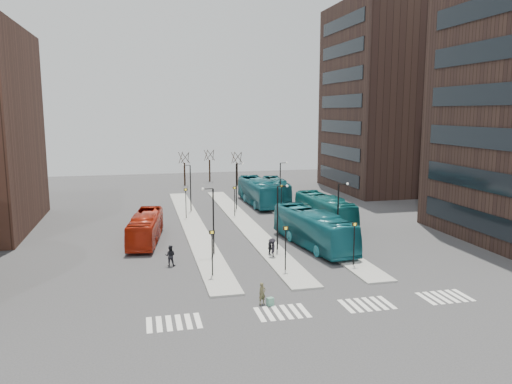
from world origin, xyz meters
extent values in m
plane|color=#2F2F32|center=(0.00, 0.00, 0.00)|extent=(160.00, 160.00, 0.00)
cube|color=gray|center=(-4.00, 30.00, 0.07)|extent=(2.50, 45.00, 0.15)
cube|color=gray|center=(2.00, 30.00, 0.07)|extent=(2.50, 45.00, 0.15)
cube|color=gray|center=(8.00, 30.00, 0.07)|extent=(2.50, 45.00, 0.15)
cube|color=#1D499F|center=(-1.45, 5.32, 0.27)|extent=(0.51, 0.45, 0.54)
imported|color=#A8200C|center=(-9.34, 24.20, 1.46)|extent=(3.93, 10.71, 2.92)
imported|color=#15616C|center=(6.43, 18.76, 1.76)|extent=(4.65, 12.95, 3.53)
imported|color=#155E6C|center=(6.44, 41.45, 1.80)|extent=(3.36, 13.00, 3.60)
imported|color=#135E60|center=(11.12, 27.97, 1.65)|extent=(3.62, 11.99, 3.29)
imported|color=#12525C|center=(9.97, 44.95, 1.52)|extent=(3.52, 11.13, 3.05)
imported|color=brown|center=(-1.92, 5.68, 0.76)|extent=(0.65, 0.54, 1.52)
imported|color=black|center=(-7.46, 15.69, 0.90)|extent=(1.01, 0.87, 1.80)
imported|color=black|center=(1.54, 16.67, 0.77)|extent=(0.39, 0.91, 1.54)
imported|color=black|center=(1.56, 15.96, 0.90)|extent=(0.92, 1.29, 1.80)
cube|color=silver|center=(-9.50, 4.00, 0.01)|extent=(0.35, 2.40, 0.01)
cube|color=silver|center=(-8.90, 4.00, 0.01)|extent=(0.35, 2.40, 0.01)
cube|color=silver|center=(-8.30, 4.00, 0.01)|extent=(0.35, 2.40, 0.01)
cube|color=silver|center=(-7.70, 4.00, 0.01)|extent=(0.35, 2.40, 0.01)
cube|color=silver|center=(-7.10, 4.00, 0.01)|extent=(0.35, 2.40, 0.01)
cube|color=silver|center=(-6.50, 4.00, 0.01)|extent=(0.35, 2.40, 0.01)
cube|color=silver|center=(-2.50, 4.00, 0.01)|extent=(0.35, 2.40, 0.01)
cube|color=silver|center=(-1.90, 4.00, 0.01)|extent=(0.35, 2.40, 0.01)
cube|color=silver|center=(-1.30, 4.00, 0.01)|extent=(0.35, 2.40, 0.01)
cube|color=silver|center=(-0.70, 4.00, 0.01)|extent=(0.35, 2.40, 0.01)
cube|color=silver|center=(-0.10, 4.00, 0.01)|extent=(0.35, 2.40, 0.01)
cube|color=silver|center=(0.50, 4.00, 0.01)|extent=(0.35, 2.40, 0.01)
cube|color=silver|center=(3.50, 4.00, 0.01)|extent=(0.35, 2.40, 0.01)
cube|color=silver|center=(4.10, 4.00, 0.01)|extent=(0.35, 2.40, 0.01)
cube|color=silver|center=(4.70, 4.00, 0.01)|extent=(0.35, 2.40, 0.01)
cube|color=silver|center=(5.30, 4.00, 0.01)|extent=(0.35, 2.40, 0.01)
cube|color=silver|center=(5.90, 4.00, 0.01)|extent=(0.35, 2.40, 0.01)
cube|color=silver|center=(6.50, 4.00, 0.01)|extent=(0.35, 2.40, 0.01)
cube|color=silver|center=(9.50, 4.00, 0.01)|extent=(0.35, 2.40, 0.01)
cube|color=silver|center=(10.10, 4.00, 0.01)|extent=(0.35, 2.40, 0.01)
cube|color=silver|center=(10.70, 4.00, 0.01)|extent=(0.35, 2.40, 0.01)
cube|color=silver|center=(11.30, 4.00, 0.01)|extent=(0.35, 2.40, 0.01)
cube|color=silver|center=(11.90, 4.00, 0.01)|extent=(0.35, 2.40, 0.01)
cube|color=silver|center=(12.50, 4.00, 0.01)|extent=(0.35, 2.40, 0.01)
cube|color=black|center=(21.94, 16.00, 2.50)|extent=(0.12, 16.00, 2.00)
cube|color=black|center=(21.94, 16.00, 6.50)|extent=(0.12, 16.00, 2.00)
cube|color=black|center=(21.94, 16.00, 10.50)|extent=(0.12, 16.00, 2.00)
cube|color=black|center=(21.94, 16.00, 14.50)|extent=(0.12, 16.00, 2.00)
cube|color=black|center=(21.94, 16.00, 18.50)|extent=(0.12, 16.00, 2.00)
cube|color=black|center=(21.94, 16.00, 22.50)|extent=(0.12, 16.00, 2.00)
cube|color=#31211B|center=(32.00, 50.00, 15.00)|extent=(20.00, 20.00, 30.00)
cube|color=black|center=(21.94, 50.00, 2.50)|extent=(0.12, 16.00, 2.00)
cube|color=black|center=(21.94, 50.00, 6.50)|extent=(0.12, 16.00, 2.00)
cube|color=black|center=(21.94, 50.00, 10.50)|extent=(0.12, 16.00, 2.00)
cube|color=black|center=(21.94, 50.00, 14.50)|extent=(0.12, 16.00, 2.00)
cube|color=black|center=(21.94, 50.00, 18.50)|extent=(0.12, 16.00, 2.00)
cube|color=black|center=(21.94, 50.00, 22.50)|extent=(0.12, 16.00, 2.00)
cube|color=black|center=(21.94, 50.00, 26.50)|extent=(0.12, 16.00, 2.00)
cylinder|color=black|center=(-4.40, 12.00, 1.90)|extent=(0.10, 0.10, 3.50)
cube|color=black|center=(-4.40, 12.00, 3.65)|extent=(0.45, 0.10, 0.30)
cube|color=yellow|center=(-4.40, 11.94, 3.65)|extent=(0.20, 0.02, 0.20)
cylinder|color=black|center=(-4.40, 34.00, 1.90)|extent=(0.10, 0.10, 3.50)
cube|color=black|center=(-4.40, 34.00, 3.65)|extent=(0.45, 0.10, 0.30)
cube|color=yellow|center=(-4.40, 33.94, 3.65)|extent=(0.20, 0.02, 0.20)
cylinder|color=black|center=(1.60, 12.00, 1.90)|extent=(0.10, 0.10, 3.50)
cube|color=black|center=(1.60, 12.00, 3.65)|extent=(0.45, 0.10, 0.30)
cube|color=yellow|center=(1.60, 11.94, 3.65)|extent=(0.20, 0.02, 0.20)
cylinder|color=black|center=(1.60, 34.00, 1.90)|extent=(0.10, 0.10, 3.50)
cube|color=black|center=(1.60, 34.00, 3.65)|extent=(0.45, 0.10, 0.30)
cube|color=yellow|center=(1.60, 33.94, 3.65)|extent=(0.20, 0.02, 0.20)
cylinder|color=black|center=(7.60, 12.00, 1.90)|extent=(0.10, 0.10, 3.50)
cube|color=black|center=(7.60, 12.00, 3.65)|extent=(0.45, 0.10, 0.30)
cube|color=yellow|center=(7.60, 11.94, 3.65)|extent=(0.20, 0.02, 0.20)
cylinder|color=black|center=(7.60, 34.00, 1.90)|extent=(0.10, 0.10, 3.50)
cube|color=black|center=(7.60, 34.00, 3.65)|extent=(0.45, 0.10, 0.30)
cube|color=yellow|center=(7.60, 33.94, 3.65)|extent=(0.20, 0.02, 0.20)
cylinder|color=black|center=(-3.40, 18.00, 3.15)|extent=(0.14, 0.14, 6.00)
cylinder|color=black|center=(-3.85, 18.00, 6.15)|extent=(0.90, 0.08, 0.08)
sphere|color=silver|center=(-4.30, 18.00, 6.15)|extent=(0.24, 0.24, 0.24)
cylinder|color=black|center=(-3.40, 38.00, 3.15)|extent=(0.14, 0.14, 6.00)
cylinder|color=black|center=(-3.85, 38.00, 6.15)|extent=(0.90, 0.08, 0.08)
sphere|color=silver|center=(-4.30, 38.00, 6.15)|extent=(0.24, 0.24, 0.24)
cylinder|color=black|center=(2.60, 18.00, 3.15)|extent=(0.14, 0.14, 6.00)
cylinder|color=black|center=(3.05, 18.00, 6.15)|extent=(0.90, 0.08, 0.08)
sphere|color=silver|center=(3.50, 18.00, 6.15)|extent=(0.24, 0.24, 0.24)
cylinder|color=black|center=(2.60, 38.00, 3.15)|extent=(0.14, 0.14, 6.00)
cylinder|color=black|center=(3.05, 38.00, 6.15)|extent=(0.90, 0.08, 0.08)
sphere|color=silver|center=(3.50, 38.00, 6.15)|extent=(0.24, 0.24, 0.24)
cylinder|color=black|center=(8.60, 18.00, 3.15)|extent=(0.14, 0.14, 6.00)
cylinder|color=black|center=(9.05, 18.00, 6.15)|extent=(0.90, 0.08, 0.08)
sphere|color=silver|center=(9.50, 18.00, 6.15)|extent=(0.24, 0.24, 0.24)
cylinder|color=black|center=(8.60, 38.00, 3.15)|extent=(0.14, 0.14, 6.00)
cylinder|color=black|center=(9.05, 38.00, 6.15)|extent=(0.90, 0.08, 0.08)
sphere|color=silver|center=(9.50, 38.00, 6.15)|extent=(0.24, 0.24, 0.24)
cylinder|color=black|center=(-2.00, 62.00, 2.00)|extent=(0.30, 0.30, 4.00)
cylinder|color=black|center=(-1.30, 62.00, 4.90)|extent=(0.10, 1.56, 1.95)
cylinder|color=black|center=(-1.78, 62.67, 4.90)|extent=(1.48, 0.59, 1.97)
cylinder|color=black|center=(-2.57, 62.41, 4.90)|extent=(0.90, 1.31, 1.99)
cylinder|color=black|center=(-2.57, 61.59, 4.90)|extent=(0.89, 1.31, 1.99)
cylinder|color=black|center=(-1.79, 61.33, 4.90)|extent=(1.48, 0.58, 1.97)
cylinder|color=black|center=(3.00, 66.00, 2.00)|extent=(0.30, 0.30, 4.00)
cylinder|color=black|center=(3.70, 66.00, 4.90)|extent=(0.10, 1.56, 1.95)
cylinder|color=black|center=(3.22, 66.67, 4.90)|extent=(1.48, 0.59, 1.97)
cylinder|color=black|center=(2.43, 66.41, 4.90)|extent=(0.90, 1.31, 1.99)
cylinder|color=black|center=(2.43, 65.59, 4.90)|extent=(0.89, 1.31, 1.99)
cylinder|color=black|center=(3.21, 65.33, 4.90)|extent=(1.48, 0.58, 1.97)
cylinder|color=black|center=(7.00, 60.00, 2.00)|extent=(0.30, 0.30, 4.00)
cylinder|color=black|center=(7.70, 60.00, 4.90)|extent=(0.10, 1.56, 1.95)
cylinder|color=black|center=(7.22, 60.67, 4.90)|extent=(1.48, 0.59, 1.97)
cylinder|color=black|center=(6.43, 60.41, 4.90)|extent=(0.90, 1.31, 1.99)
cylinder|color=black|center=(6.43, 59.59, 4.90)|extent=(0.89, 1.31, 1.99)
cylinder|color=black|center=(7.21, 59.33, 4.90)|extent=(1.48, 0.58, 1.97)
camera|label=1|loc=(-9.74, -25.64, 13.00)|focal=35.00mm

